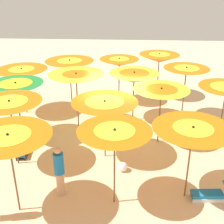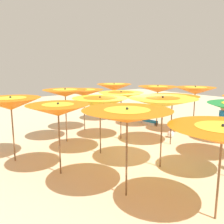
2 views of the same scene
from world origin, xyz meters
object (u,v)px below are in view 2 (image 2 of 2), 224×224
object	(u,v)px
beach_umbrella_9	(172,100)
beach_ball	(171,134)
beach_umbrella_1	(84,93)
beach_umbrella_0	(114,87)
beach_umbrella_5	(121,96)
beach_umbrella_11	(127,116)
beach_umbrella_8	(195,91)
beach_umbrella_15	(222,135)
lounger_3	(149,121)
beach_umbrella_7	(58,110)
beach_umbrella_4	(158,89)
beachgoer_1	(222,123)
beach_umbrella_6	(100,103)
beach_umbrella_3	(11,104)
beach_umbrella_10	(163,102)
lounger_2	(113,116)
beach_umbrella_2	(65,93)

from	to	relation	value
beach_umbrella_9	beach_ball	distance (m)	2.10
beach_umbrella_1	beach_ball	bearing A→B (deg)	122.96
beach_umbrella_0	beach_ball	xyz separation A→B (m)	(0.20, 4.56, -1.95)
beach_umbrella_5	beach_umbrella_11	size ratio (longest dim) A/B	0.95
beach_umbrella_0	beach_umbrella_8	bearing A→B (deg)	105.43
beach_umbrella_15	lounger_3	size ratio (longest dim) A/B	1.85
beach_umbrella_7	beach_umbrella_15	world-z (taller)	beach_umbrella_7
beach_umbrella_11	beach_umbrella_15	size ratio (longest dim) A/B	1.04
beach_umbrella_5	lounger_3	xyz separation A→B (m)	(-3.28, -1.25, -1.83)
beach_umbrella_4	beach_umbrella_11	size ratio (longest dim) A/B	0.99
beachgoer_1	beach_umbrella_9	bearing A→B (deg)	108.39
beach_umbrella_5	beach_umbrella_6	world-z (taller)	beach_umbrella_6
beach_umbrella_7	beach_umbrella_0	bearing A→B (deg)	-141.82
beach_umbrella_3	beach_umbrella_4	bearing A→B (deg)	-178.55
beach_umbrella_11	beach_ball	bearing A→B (deg)	-153.34
beach_umbrella_4	beach_umbrella_10	distance (m)	5.75
beach_umbrella_3	lounger_2	size ratio (longest dim) A/B	2.04
beachgoer_1	beach_umbrella_3	bearing A→B (deg)	113.60
beach_umbrella_2	beach_umbrella_5	bearing A→B (deg)	149.96
lounger_3	beachgoer_1	xyz separation A→B (m)	(-0.01, 4.41, 0.65)
beach_umbrella_9	beach_umbrella_7	bearing A→B (deg)	-3.51
beach_umbrella_5	beach_umbrella_10	distance (m)	3.50
beach_umbrella_0	lounger_3	size ratio (longest dim) A/B	1.91
beach_umbrella_7	lounger_3	bearing A→B (deg)	-158.11
beach_umbrella_3	beach_umbrella_9	size ratio (longest dim) A/B	1.05
beach_umbrella_3	lounger_2	world-z (taller)	beach_umbrella_3
beach_umbrella_0	lounger_3	world-z (taller)	beach_umbrella_0
beachgoer_1	lounger_2	bearing A→B (deg)	52.72
beach_umbrella_2	beach_umbrella_3	size ratio (longest dim) A/B	1.03
beach_umbrella_0	beach_umbrella_6	xyz separation A→B (m)	(4.14, 4.20, -0.11)
beach_umbrella_4	beach_ball	distance (m)	2.94
beach_umbrella_7	beach_ball	bearing A→B (deg)	-176.72
beach_umbrella_3	beach_umbrella_11	size ratio (longest dim) A/B	0.99
beach_umbrella_5	beach_umbrella_9	world-z (taller)	beach_umbrella_5
lounger_2	beachgoer_1	bearing A→B (deg)	58.38
beach_umbrella_1	beach_umbrella_10	world-z (taller)	beach_umbrella_10
beach_umbrella_11	beach_umbrella_10	bearing A→B (deg)	-162.82
beach_umbrella_4	beach_umbrella_5	distance (m)	3.21
beach_umbrella_10	beachgoer_1	distance (m)	4.60
beach_umbrella_0	beach_umbrella_11	bearing A→B (deg)	52.67
beach_umbrella_1	beach_umbrella_10	distance (m)	5.83
beach_umbrella_6	beach_umbrella_15	xyz separation A→B (m)	(0.48, 5.04, -0.04)
beach_umbrella_7	beach_umbrella_4	bearing A→B (deg)	-162.79
beach_umbrella_1	beach_umbrella_3	distance (m)	4.85
beach_umbrella_3	beach_ball	distance (m)	7.29
beach_umbrella_0	beach_umbrella_5	distance (m)	3.93
beach_umbrella_5	beach_ball	xyz separation A→B (m)	(-2.03, 1.33, -1.86)
beachgoer_1	beach_ball	world-z (taller)	beachgoer_1
lounger_2	beachgoer_1	xyz separation A→B (m)	(-0.69, 6.90, 0.65)
beach_ball	beach_umbrella_9	bearing A→B (deg)	37.13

